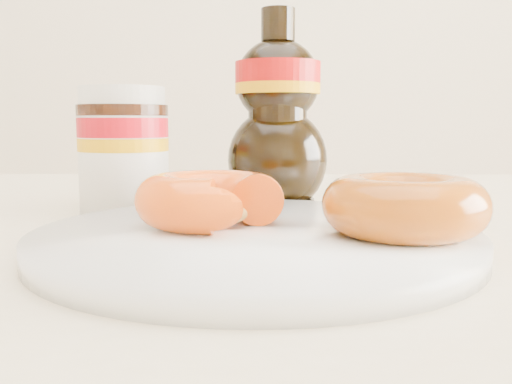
{
  "coord_description": "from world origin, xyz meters",
  "views": [
    {
      "loc": [
        0.07,
        -0.42,
        0.84
      ],
      "look_at": [
        0.07,
        0.02,
        0.79
      ],
      "focal_mm": 40.0,
      "sensor_mm": 36.0,
      "label": 1
    }
  ],
  "objects_px": {
    "donut_whole": "(404,205)",
    "plate": "(255,239)",
    "nutella_jar": "(124,146)",
    "donut_bitten": "(210,200)",
    "syrup_bottle": "(278,110)",
    "dark_jar": "(121,158)",
    "dining_table": "(186,304)"
  },
  "relations": [
    {
      "from": "donut_whole",
      "to": "plate",
      "type": "bearing_deg",
      "value": 170.12
    },
    {
      "from": "donut_whole",
      "to": "nutella_jar",
      "type": "height_order",
      "value": "nutella_jar"
    },
    {
      "from": "plate",
      "to": "donut_bitten",
      "type": "bearing_deg",
      "value": 155.6
    },
    {
      "from": "donut_whole",
      "to": "syrup_bottle",
      "type": "bearing_deg",
      "value": 109.04
    },
    {
      "from": "donut_bitten",
      "to": "dark_jar",
      "type": "bearing_deg",
      "value": 120.46
    },
    {
      "from": "donut_bitten",
      "to": "syrup_bottle",
      "type": "height_order",
      "value": "syrup_bottle"
    },
    {
      "from": "donut_bitten",
      "to": "nutella_jar",
      "type": "bearing_deg",
      "value": 126.16
    },
    {
      "from": "plate",
      "to": "nutella_jar",
      "type": "relative_size",
      "value": 2.5
    },
    {
      "from": "nutella_jar",
      "to": "syrup_bottle",
      "type": "distance_m",
      "value": 0.16
    },
    {
      "from": "donut_bitten",
      "to": "donut_whole",
      "type": "relative_size",
      "value": 0.98
    },
    {
      "from": "dining_table",
      "to": "dark_jar",
      "type": "xyz_separation_m",
      "value": [
        -0.09,
        0.11,
        0.13
      ]
    },
    {
      "from": "dining_table",
      "to": "syrup_bottle",
      "type": "distance_m",
      "value": 0.22
    },
    {
      "from": "donut_bitten",
      "to": "donut_whole",
      "type": "xyz_separation_m",
      "value": [
        0.13,
        -0.03,
        0.0
      ]
    },
    {
      "from": "nutella_jar",
      "to": "dark_jar",
      "type": "relative_size",
      "value": 1.23
    },
    {
      "from": "dining_table",
      "to": "plate",
      "type": "xyz_separation_m",
      "value": [
        0.07,
        -0.13,
        0.09
      ]
    },
    {
      "from": "plate",
      "to": "donut_whole",
      "type": "bearing_deg",
      "value": -9.88
    },
    {
      "from": "donut_whole",
      "to": "donut_bitten",
      "type": "bearing_deg",
      "value": 166.31
    },
    {
      "from": "nutella_jar",
      "to": "dark_jar",
      "type": "distance_m",
      "value": 0.09
    },
    {
      "from": "donut_whole",
      "to": "dark_jar",
      "type": "relative_size",
      "value": 1.09
    },
    {
      "from": "donut_bitten",
      "to": "syrup_bottle",
      "type": "bearing_deg",
      "value": 77.58
    },
    {
      "from": "donut_bitten",
      "to": "syrup_bottle",
      "type": "distance_m",
      "value": 0.21
    },
    {
      "from": "syrup_bottle",
      "to": "donut_bitten",
      "type": "bearing_deg",
      "value": -105.25
    },
    {
      "from": "plate",
      "to": "syrup_bottle",
      "type": "xyz_separation_m",
      "value": [
        0.02,
        0.21,
        0.09
      ]
    },
    {
      "from": "donut_bitten",
      "to": "plate",
      "type": "bearing_deg",
      "value": -21.57
    },
    {
      "from": "syrup_bottle",
      "to": "dark_jar",
      "type": "distance_m",
      "value": 0.19
    },
    {
      "from": "dark_jar",
      "to": "dining_table",
      "type": "bearing_deg",
      "value": -52.51
    },
    {
      "from": "donut_bitten",
      "to": "nutella_jar",
      "type": "height_order",
      "value": "nutella_jar"
    },
    {
      "from": "dining_table",
      "to": "donut_whole",
      "type": "relative_size",
      "value": 12.89
    },
    {
      "from": "donut_whole",
      "to": "dark_jar",
      "type": "distance_m",
      "value": 0.36
    },
    {
      "from": "plate",
      "to": "syrup_bottle",
      "type": "bearing_deg",
      "value": 84.42
    },
    {
      "from": "dining_table",
      "to": "nutella_jar",
      "type": "xyz_separation_m",
      "value": [
        -0.06,
        0.03,
        0.15
      ]
    },
    {
      "from": "syrup_bottle",
      "to": "dining_table",
      "type": "bearing_deg",
      "value": -139.76
    }
  ]
}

